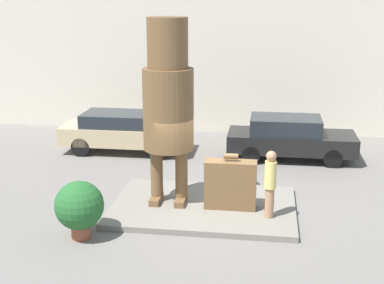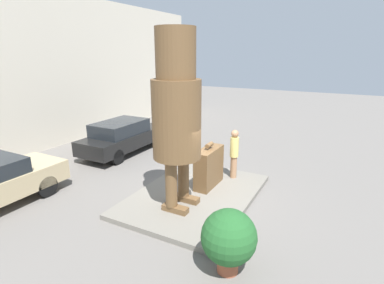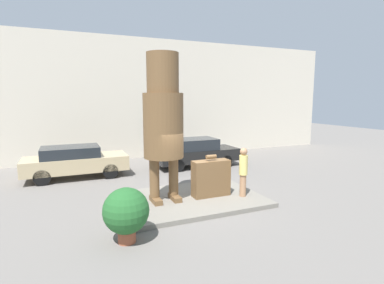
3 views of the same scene
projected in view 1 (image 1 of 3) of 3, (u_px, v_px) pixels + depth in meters
The scene contains 9 objects.
ground_plane at pixel (204, 209), 14.52m from camera, with size 60.00×60.00×0.00m, color slate.
pedestal at pixel (204, 207), 14.50m from camera, with size 4.92×3.46×0.15m.
building_backdrop at pixel (230, 45), 21.96m from camera, with size 28.00×0.60×7.21m.
statue_figure at pixel (168, 98), 13.92m from camera, with size 1.34×1.34×4.95m.
giant_suitcase at pixel (230, 184), 14.08m from camera, with size 1.36×0.49×1.50m.
tourist at pixel (270, 181), 13.38m from camera, with size 0.30×0.30×1.76m.
parked_car_tan at pixel (123, 131), 19.63m from camera, with size 4.52×1.76×1.47m.
parked_car_black at pixel (289, 137), 18.75m from camera, with size 4.42×1.74×1.51m.
planter_pot at pixel (79, 206), 12.61m from camera, with size 1.17×1.17×1.42m.
Camera 1 is at (1.63, -13.40, 5.66)m, focal length 50.00 mm.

